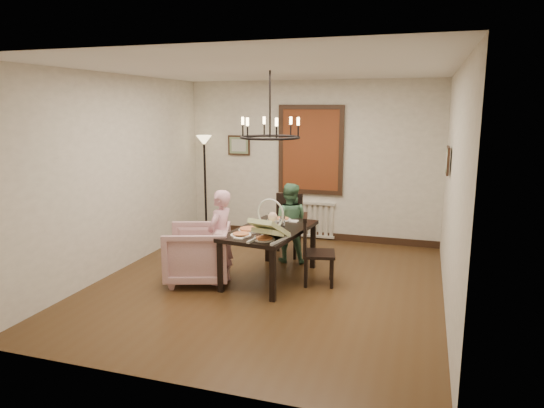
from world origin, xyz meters
The scene contains 17 objects.
room_shell centered at (0.00, 0.37, 1.40)m, with size 4.51×5.00×2.81m.
dining_table centered at (-0.03, 0.23, 0.63)m, with size 1.05×1.62×0.71m.
chair_far centered at (-0.11, 1.35, 0.49)m, with size 0.43×0.43×0.98m, color black, non-canonical shape.
chair_right centered at (0.65, 0.25, 0.47)m, with size 0.42×0.42×0.95m, color black, non-canonical shape.
armchair centered at (-0.94, -0.15, 0.39)m, with size 0.83×0.85×0.77m, color beige.
elderly_woman centered at (-0.62, -0.11, 0.53)m, with size 0.39×0.25×1.06m, color #E19FB0.
seated_man centered at (0.01, 1.07, 0.51)m, with size 0.49×0.38×1.01m, color #487956.
baby_bouncer centered at (0.13, -0.31, 0.89)m, with size 0.40×0.54×0.36m, color beige, non-canonical shape.
salad_bowl centered at (-0.05, 0.11, 0.75)m, with size 0.32×0.32×0.08m, color white.
pizza_platter centered at (-0.26, 0.03, 0.73)m, with size 0.29×0.29×0.04m, color tan.
drinking_glass centered at (-0.04, 0.24, 0.78)m, with size 0.07×0.07×0.13m, color silver.
window_blinds centered at (0.00, 2.46, 1.60)m, with size 1.00×0.03×1.40m, color maroon.
radiator centered at (0.00, 2.48, 0.35)m, with size 0.92×0.12×0.62m, color silver, non-canonical shape.
picture_back centered at (-1.35, 2.47, 1.65)m, with size 0.42×0.03×0.36m, color black.
picture_right centered at (2.21, 0.90, 1.65)m, with size 0.42×0.03×0.36m, color black.
floor_lamp centered at (-1.90, 2.15, 0.90)m, with size 0.30×0.30×1.80m, color black, non-canonical shape.
chandelier centered at (-0.03, 0.23, 1.95)m, with size 0.80×0.80×0.04m, color black.
Camera 1 is at (1.93, -5.85, 2.34)m, focal length 32.00 mm.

